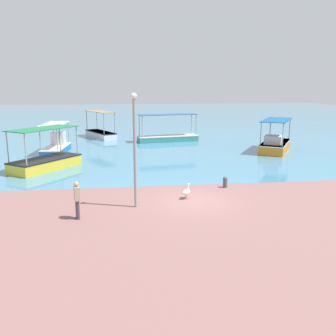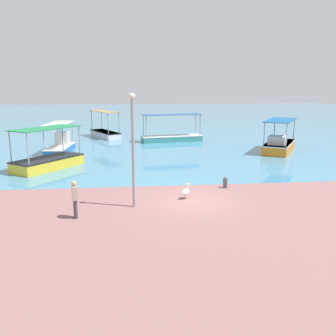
{
  "view_description": "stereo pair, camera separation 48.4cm",
  "coord_description": "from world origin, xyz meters",
  "px_view_note": "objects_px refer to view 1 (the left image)",
  "views": [
    {
      "loc": [
        -3.59,
        -17.91,
        5.82
      ],
      "look_at": [
        -1.04,
        2.58,
        1.16
      ],
      "focal_mm": 40.0,
      "sensor_mm": 36.0,
      "label": 1
    },
    {
      "loc": [
        -3.11,
        -17.96,
        5.82
      ],
      "look_at": [
        -1.04,
        2.58,
        1.16
      ],
      "focal_mm": 40.0,
      "sensor_mm": 36.0,
      "label": 2
    }
  ],
  "objects_px": {
    "fishing_boat_outer": "(56,146)",
    "mooring_bollard": "(225,182)",
    "pelican": "(187,192)",
    "fishing_boat_far_left": "(101,133)",
    "fishing_boat_center": "(45,161)",
    "fishing_boat_near_right": "(168,136)",
    "fishing_boat_far_right": "(275,144)",
    "fisherman_standing": "(77,199)",
    "lamp_post": "(135,144)"
  },
  "relations": [
    {
      "from": "fishing_boat_near_right",
      "to": "fisherman_standing",
      "type": "relative_size",
      "value": 3.79
    },
    {
      "from": "fishing_boat_far_left",
      "to": "pelican",
      "type": "bearing_deg",
      "value": -76.6
    },
    {
      "from": "fishing_boat_near_right",
      "to": "pelican",
      "type": "xyz_separation_m",
      "value": [
        -1.46,
        -19.71,
        -0.14
      ]
    },
    {
      "from": "lamp_post",
      "to": "mooring_bollard",
      "type": "height_order",
      "value": "lamp_post"
    },
    {
      "from": "fishing_boat_near_right",
      "to": "fisherman_standing",
      "type": "distance_m",
      "value": 23.02
    },
    {
      "from": "fishing_boat_outer",
      "to": "mooring_bollard",
      "type": "relative_size",
      "value": 7.33
    },
    {
      "from": "fisherman_standing",
      "to": "fishing_boat_far_left",
      "type": "bearing_deg",
      "value": 90.68
    },
    {
      "from": "fishing_boat_far_right",
      "to": "fishing_boat_center",
      "type": "distance_m",
      "value": 19.25
    },
    {
      "from": "fishing_boat_center",
      "to": "fisherman_standing",
      "type": "distance_m",
      "value": 10.78
    },
    {
      "from": "fishing_boat_far_left",
      "to": "mooring_bollard",
      "type": "relative_size",
      "value": 8.27
    },
    {
      "from": "fishing_boat_outer",
      "to": "lamp_post",
      "type": "relative_size",
      "value": 0.88
    },
    {
      "from": "fishing_boat_near_right",
      "to": "fishing_boat_center",
      "type": "height_order",
      "value": "fishing_boat_center"
    },
    {
      "from": "pelican",
      "to": "lamp_post",
      "type": "distance_m",
      "value": 3.91
    },
    {
      "from": "fishing_boat_near_right",
      "to": "fishing_boat_center",
      "type": "distance_m",
      "value": 15.45
    },
    {
      "from": "fishing_boat_center",
      "to": "pelican",
      "type": "bearing_deg",
      "value": -42.86
    },
    {
      "from": "fishing_boat_outer",
      "to": "pelican",
      "type": "xyz_separation_m",
      "value": [
        8.87,
        -14.47,
        -0.23
      ]
    },
    {
      "from": "pelican",
      "to": "fisherman_standing",
      "type": "height_order",
      "value": "fisherman_standing"
    },
    {
      "from": "pelican",
      "to": "mooring_bollard",
      "type": "height_order",
      "value": "pelican"
    },
    {
      "from": "mooring_bollard",
      "to": "fishing_boat_center",
      "type": "bearing_deg",
      "value": 151.26
    },
    {
      "from": "lamp_post",
      "to": "fishing_boat_outer",
      "type": "bearing_deg",
      "value": 111.86
    },
    {
      "from": "fishing_boat_outer",
      "to": "mooring_bollard",
      "type": "distance_m",
      "value": 17.03
    },
    {
      "from": "fishing_boat_far_right",
      "to": "fishing_boat_outer",
      "type": "distance_m",
      "value": 19.03
    },
    {
      "from": "fishing_boat_far_right",
      "to": "mooring_bollard",
      "type": "xyz_separation_m",
      "value": [
        -7.53,
        -10.9,
        -0.3
      ]
    },
    {
      "from": "fishing_boat_far_right",
      "to": "pelican",
      "type": "height_order",
      "value": "fishing_boat_far_right"
    },
    {
      "from": "fishing_boat_near_right",
      "to": "pelican",
      "type": "height_order",
      "value": "fishing_boat_near_right"
    },
    {
      "from": "fishing_boat_far_left",
      "to": "fishing_boat_outer",
      "type": "bearing_deg",
      "value": -110.3
    },
    {
      "from": "fishing_boat_outer",
      "to": "fishing_boat_near_right",
      "type": "xyz_separation_m",
      "value": [
        10.32,
        5.24,
        -0.09
      ]
    },
    {
      "from": "fishing_boat_outer",
      "to": "fishing_boat_far_left",
      "type": "bearing_deg",
      "value": 69.7
    },
    {
      "from": "fishing_boat_center",
      "to": "pelican",
      "type": "xyz_separation_m",
      "value": [
        8.56,
        -7.94,
        -0.19
      ]
    },
    {
      "from": "fishing_boat_far_right",
      "to": "lamp_post",
      "type": "relative_size",
      "value": 1.06
    },
    {
      "from": "fishing_boat_near_right",
      "to": "pelican",
      "type": "relative_size",
      "value": 8.01
    },
    {
      "from": "fishing_boat_outer",
      "to": "mooring_bollard",
      "type": "bearing_deg",
      "value": -47.86
    },
    {
      "from": "fishing_boat_far_left",
      "to": "fishing_boat_center",
      "type": "xyz_separation_m",
      "value": [
        -2.99,
        -15.44,
        0.02
      ]
    },
    {
      "from": "fishing_boat_far_right",
      "to": "fishing_boat_center",
      "type": "relative_size",
      "value": 1.09
    },
    {
      "from": "fishing_boat_far_left",
      "to": "fisherman_standing",
      "type": "distance_m",
      "value": 25.7
    },
    {
      "from": "fishing_boat_near_right",
      "to": "lamp_post",
      "type": "distance_m",
      "value": 21.26
    },
    {
      "from": "fishing_boat_far_right",
      "to": "pelican",
      "type": "bearing_deg",
      "value": -128.35
    },
    {
      "from": "fishing_boat_outer",
      "to": "fishing_boat_far_left",
      "type": "xyz_separation_m",
      "value": [
        3.3,
        8.91,
        -0.06
      ]
    },
    {
      "from": "fishing_boat_center",
      "to": "fisherman_standing",
      "type": "relative_size",
      "value": 3.11
    },
    {
      "from": "fisherman_standing",
      "to": "fishing_boat_outer",
      "type": "bearing_deg",
      "value": 102.12
    },
    {
      "from": "lamp_post",
      "to": "mooring_bollard",
      "type": "relative_size",
      "value": 8.34
    },
    {
      "from": "fishing_boat_far_left",
      "to": "fishing_boat_center",
      "type": "distance_m",
      "value": 15.72
    },
    {
      "from": "mooring_bollard",
      "to": "lamp_post",
      "type": "bearing_deg",
      "value": -151.43
    },
    {
      "from": "pelican",
      "to": "mooring_bollard",
      "type": "bearing_deg",
      "value": 35.82
    },
    {
      "from": "fishing_boat_outer",
      "to": "fishing_boat_far_right",
      "type": "bearing_deg",
      "value": -5.21
    },
    {
      "from": "fishing_boat_far_left",
      "to": "fishing_boat_near_right",
      "type": "relative_size",
      "value": 0.84
    },
    {
      "from": "fishing_boat_center",
      "to": "pelican",
      "type": "relative_size",
      "value": 6.56
    },
    {
      "from": "fishing_boat_outer",
      "to": "fishing_boat_center",
      "type": "xyz_separation_m",
      "value": [
        0.31,
        -6.53,
        -0.04
      ]
    },
    {
      "from": "fishing_boat_far_left",
      "to": "fishing_boat_near_right",
      "type": "height_order",
      "value": "fishing_boat_far_left"
    },
    {
      "from": "fishing_boat_outer",
      "to": "fishing_boat_center",
      "type": "height_order",
      "value": "fishing_boat_center"
    }
  ]
}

